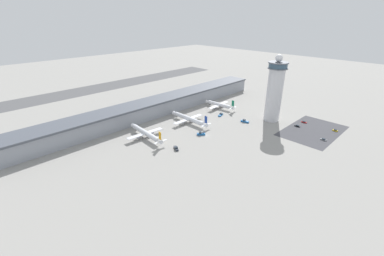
{
  "coord_description": "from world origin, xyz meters",
  "views": [
    {
      "loc": [
        -143.95,
        -128.3,
        92.04
      ],
      "look_at": [
        -9.06,
        7.55,
        7.3
      ],
      "focal_mm": 24.0,
      "sensor_mm": 36.0,
      "label": 1
    }
  ],
  "objects_px": {
    "service_truck_baggage": "(245,121)",
    "car_black_suv": "(304,122)",
    "car_green_van": "(297,126)",
    "car_yellow_taxi": "(323,139)",
    "service_truck_fuel": "(201,134)",
    "car_red_hatchback": "(335,130)",
    "service_truck_water": "(221,115)",
    "control_tower": "(275,90)",
    "service_truck_catering": "(176,148)",
    "airplane_gate_charlie": "(219,105)",
    "airplane_gate_alpha": "(146,133)",
    "airplane_gate_bravo": "(189,119)"
  },
  "relations": [
    {
      "from": "service_truck_baggage",
      "to": "car_black_suv",
      "type": "relative_size",
      "value": 1.62
    },
    {
      "from": "car_green_van",
      "to": "car_yellow_taxi",
      "type": "xyz_separation_m",
      "value": [
        -11.67,
        -27.02,
        -0.05
      ]
    },
    {
      "from": "service_truck_fuel",
      "to": "car_yellow_taxi",
      "type": "height_order",
      "value": "service_truck_fuel"
    },
    {
      "from": "service_truck_baggage",
      "to": "car_red_hatchback",
      "type": "distance_m",
      "value": 77.06
    },
    {
      "from": "service_truck_water",
      "to": "car_black_suv",
      "type": "height_order",
      "value": "service_truck_water"
    },
    {
      "from": "car_green_van",
      "to": "car_black_suv",
      "type": "bearing_deg",
      "value": -1.76
    },
    {
      "from": "control_tower",
      "to": "service_truck_catering",
      "type": "bearing_deg",
      "value": 169.1
    },
    {
      "from": "control_tower",
      "to": "service_truck_fuel",
      "type": "bearing_deg",
      "value": 161.56
    },
    {
      "from": "airplane_gate_charlie",
      "to": "service_truck_catering",
      "type": "distance_m",
      "value": 100.93
    },
    {
      "from": "airplane_gate_charlie",
      "to": "service_truck_water",
      "type": "bearing_deg",
      "value": -136.69
    },
    {
      "from": "airplane_gate_alpha",
      "to": "car_green_van",
      "type": "xyz_separation_m",
      "value": [
        110.0,
        -76.73,
        -3.52
      ]
    },
    {
      "from": "service_truck_water",
      "to": "airplane_gate_bravo",
      "type": "bearing_deg",
      "value": 165.83
    },
    {
      "from": "airplane_gate_charlie",
      "to": "service_truck_water",
      "type": "height_order",
      "value": "airplane_gate_charlie"
    },
    {
      "from": "car_black_suv",
      "to": "airplane_gate_bravo",
      "type": "bearing_deg",
      "value": 135.29
    },
    {
      "from": "control_tower",
      "to": "airplane_gate_charlie",
      "type": "relative_size",
      "value": 1.69
    },
    {
      "from": "airplane_gate_alpha",
      "to": "airplane_gate_charlie",
      "type": "bearing_deg",
      "value": 2.53
    },
    {
      "from": "service_truck_catering",
      "to": "car_black_suv",
      "type": "xyz_separation_m",
      "value": [
        118.95,
        -45.12,
        -0.23
      ]
    },
    {
      "from": "airplane_gate_alpha",
      "to": "service_truck_fuel",
      "type": "distance_m",
      "value": 45.35
    },
    {
      "from": "service_truck_fuel",
      "to": "service_truck_water",
      "type": "xyz_separation_m",
      "value": [
        46.86,
        17.21,
        -0.18
      ]
    },
    {
      "from": "car_green_van",
      "to": "car_yellow_taxi",
      "type": "distance_m",
      "value": 29.44
    },
    {
      "from": "airplane_gate_bravo",
      "to": "airplane_gate_charlie",
      "type": "height_order",
      "value": "airplane_gate_bravo"
    },
    {
      "from": "service_truck_water",
      "to": "car_red_hatchback",
      "type": "bearing_deg",
      "value": -66.2
    },
    {
      "from": "service_truck_water",
      "to": "car_yellow_taxi",
      "type": "relative_size",
      "value": 1.76
    },
    {
      "from": "airplane_gate_bravo",
      "to": "service_truck_catering",
      "type": "relative_size",
      "value": 6.22
    },
    {
      "from": "airplane_gate_bravo",
      "to": "service_truck_water",
      "type": "bearing_deg",
      "value": -14.17
    },
    {
      "from": "control_tower",
      "to": "car_red_hatchback",
      "type": "distance_m",
      "value": 61.63
    },
    {
      "from": "service_truck_baggage",
      "to": "car_yellow_taxi",
      "type": "bearing_deg",
      "value": -78.61
    },
    {
      "from": "service_truck_fuel",
      "to": "car_green_van",
      "type": "relative_size",
      "value": 1.38
    },
    {
      "from": "airplane_gate_alpha",
      "to": "car_red_hatchback",
      "type": "relative_size",
      "value": 10.88
    },
    {
      "from": "service_truck_baggage",
      "to": "airplane_gate_alpha",
      "type": "bearing_deg",
      "value": 156.16
    },
    {
      "from": "service_truck_fuel",
      "to": "airplane_gate_charlie",
      "type": "bearing_deg",
      "value": 27.17
    },
    {
      "from": "control_tower",
      "to": "service_truck_catering",
      "type": "distance_m",
      "value": 108.85
    },
    {
      "from": "control_tower",
      "to": "car_black_suv",
      "type": "xyz_separation_m",
      "value": [
        15.7,
        -25.24,
        -28.36
      ]
    },
    {
      "from": "airplane_gate_alpha",
      "to": "airplane_gate_charlie",
      "type": "xyz_separation_m",
      "value": [
        98.42,
        4.34,
        -0.22
      ]
    },
    {
      "from": "service_truck_catering",
      "to": "car_yellow_taxi",
      "type": "xyz_separation_m",
      "value": [
        94.01,
        -71.74,
        -0.27
      ]
    },
    {
      "from": "airplane_gate_bravo",
      "to": "car_black_suv",
      "type": "height_order",
      "value": "airplane_gate_bravo"
    },
    {
      "from": "service_truck_water",
      "to": "car_black_suv",
      "type": "xyz_separation_m",
      "value": [
        40.8,
        -66.44,
        -0.23
      ]
    },
    {
      "from": "airplane_gate_alpha",
      "to": "car_yellow_taxi",
      "type": "height_order",
      "value": "airplane_gate_alpha"
    },
    {
      "from": "airplane_gate_charlie",
      "to": "car_green_van",
      "type": "distance_m",
      "value": 81.96
    },
    {
      "from": "airplane_gate_bravo",
      "to": "car_green_van",
      "type": "distance_m",
      "value": 97.88
    },
    {
      "from": "car_green_van",
      "to": "service_truck_baggage",
      "type": "bearing_deg",
      "value": 122.56
    },
    {
      "from": "service_truck_catering",
      "to": "car_black_suv",
      "type": "bearing_deg",
      "value": -20.77
    },
    {
      "from": "service_truck_fuel",
      "to": "service_truck_baggage",
      "type": "height_order",
      "value": "service_truck_fuel"
    },
    {
      "from": "car_red_hatchback",
      "to": "car_black_suv",
      "type": "relative_size",
      "value": 0.84
    },
    {
      "from": "airplane_gate_alpha",
      "to": "service_truck_catering",
      "type": "height_order",
      "value": "airplane_gate_alpha"
    },
    {
      "from": "service_truck_fuel",
      "to": "car_black_suv",
      "type": "xyz_separation_m",
      "value": [
        87.66,
        -49.23,
        -0.4
      ]
    },
    {
      "from": "service_truck_catering",
      "to": "service_truck_baggage",
      "type": "relative_size",
      "value": 0.91
    },
    {
      "from": "service_truck_baggage",
      "to": "service_truck_water",
      "type": "distance_m",
      "value": 26.99
    },
    {
      "from": "airplane_gate_alpha",
      "to": "car_red_hatchback",
      "type": "height_order",
      "value": "airplane_gate_alpha"
    },
    {
      "from": "airplane_gate_bravo",
      "to": "car_black_suv",
      "type": "xyz_separation_m",
      "value": [
        76.13,
        -75.36,
        -3.28
      ]
    }
  ]
}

